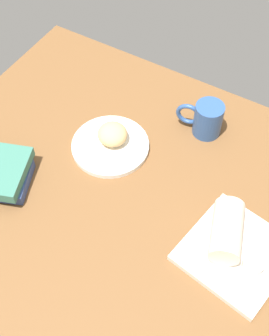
{
  "coord_description": "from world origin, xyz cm",
  "views": [
    {
      "loc": [
        33.87,
        -54.66,
        100.61
      ],
      "look_at": [
        -1.3,
        5.17,
        7.0
      ],
      "focal_mm": 49.95,
      "sensor_mm": 36.0,
      "label": 1
    }
  ],
  "objects_px": {
    "scone_pastry": "(113,134)",
    "square_plate": "(236,253)",
    "breakfast_wrap": "(227,231)",
    "round_plate": "(110,146)",
    "sauce_cup": "(253,265)",
    "coffee_mug": "(206,119)"
  },
  "relations": [
    {
      "from": "round_plate",
      "to": "scone_pastry",
      "type": "bearing_deg",
      "value": 94.69
    },
    {
      "from": "sauce_cup",
      "to": "coffee_mug",
      "type": "bearing_deg",
      "value": 129.59
    },
    {
      "from": "coffee_mug",
      "to": "square_plate",
      "type": "bearing_deg",
      "value": -53.82
    },
    {
      "from": "sauce_cup",
      "to": "breakfast_wrap",
      "type": "xyz_separation_m",
      "value": [
        -0.08,
        0.04,
        0.02
      ]
    },
    {
      "from": "coffee_mug",
      "to": "sauce_cup",
      "type": "bearing_deg",
      "value": -50.41
    },
    {
      "from": "scone_pastry",
      "to": "coffee_mug",
      "type": "height_order",
      "value": "coffee_mug"
    },
    {
      "from": "round_plate",
      "to": "scone_pastry",
      "type": "relative_size",
      "value": 2.56
    },
    {
      "from": "round_plate",
      "to": "breakfast_wrap",
      "type": "distance_m",
      "value": 0.39
    },
    {
      "from": "sauce_cup",
      "to": "square_plate",
      "type": "bearing_deg",
      "value": 156.21
    },
    {
      "from": "round_plate",
      "to": "breakfast_wrap",
      "type": "height_order",
      "value": "breakfast_wrap"
    },
    {
      "from": "square_plate",
      "to": "sauce_cup",
      "type": "height_order",
      "value": "sauce_cup"
    },
    {
      "from": "round_plate",
      "to": "square_plate",
      "type": "xyz_separation_m",
      "value": [
        0.41,
        -0.12,
        0.0
      ]
    },
    {
      "from": "round_plate",
      "to": "breakfast_wrap",
      "type": "xyz_separation_m",
      "value": [
        0.37,
        -0.1,
        0.04
      ]
    },
    {
      "from": "round_plate",
      "to": "sauce_cup",
      "type": "height_order",
      "value": "sauce_cup"
    },
    {
      "from": "breakfast_wrap",
      "to": "square_plate",
      "type": "bearing_deg",
      "value": 138.16
    },
    {
      "from": "square_plate",
      "to": "sauce_cup",
      "type": "xyz_separation_m",
      "value": [
        0.05,
        -0.02,
        0.02
      ]
    },
    {
      "from": "scone_pastry",
      "to": "square_plate",
      "type": "relative_size",
      "value": 0.37
    },
    {
      "from": "round_plate",
      "to": "square_plate",
      "type": "bearing_deg",
      "value": -16.36
    },
    {
      "from": "scone_pastry",
      "to": "sauce_cup",
      "type": "relative_size",
      "value": 1.69
    },
    {
      "from": "scone_pastry",
      "to": "square_plate",
      "type": "height_order",
      "value": "scone_pastry"
    },
    {
      "from": "scone_pastry",
      "to": "sauce_cup",
      "type": "bearing_deg",
      "value": -18.8
    },
    {
      "from": "round_plate",
      "to": "coffee_mug",
      "type": "relative_size",
      "value": 1.62
    }
  ]
}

